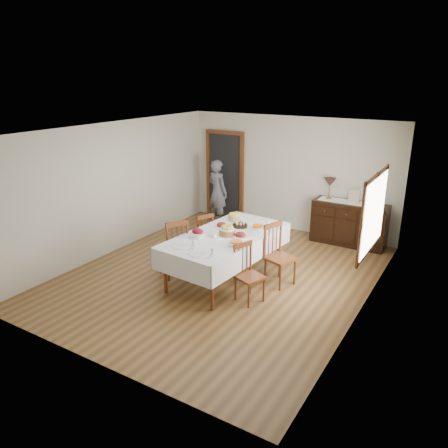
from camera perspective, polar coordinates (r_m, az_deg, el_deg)
The scene contains 26 objects.
ground at distance 8.00m, azimuth -0.37°, elevation -6.65°, with size 6.00×6.00×0.00m, color brown.
room_shell at distance 7.86m, azimuth 0.31°, elevation 5.60°, with size 5.02×6.02×2.65m.
dining_table at distance 7.58m, azimuth 0.23°, elevation -2.06°, with size 1.43×2.52×0.84m.
chair_left_near at distance 7.79m, azimuth -6.51°, elevation -3.10°, with size 0.61×0.61×1.08m.
chair_left_far at distance 8.49m, azimuth -2.90°, elevation -1.58°, with size 0.51×0.51×0.95m.
chair_right_near at distance 6.97m, azimuth 3.12°, elevation -6.36°, with size 0.51×0.51×0.95m.
chair_right_far at distance 7.56m, azimuth 7.10°, elevation -3.91°, with size 0.57×0.57×1.07m.
sideboard at distance 9.62m, azimuth 16.02°, elevation 0.08°, with size 1.54×0.56×0.92m.
person at distance 10.47m, azimuth -0.86°, elevation 4.46°, with size 0.52×0.33×1.67m, color #555862.
bread_basket at distance 7.50m, azimuth 0.42°, elevation -0.87°, with size 0.28×0.28×0.17m.
egg_basket at distance 7.93m, azimuth 2.08°, elevation -0.11°, with size 0.27×0.27×0.11m.
ham_platter_a at distance 7.90m, azimuth -0.31°, elevation -0.21°, with size 0.29×0.29×0.11m.
ham_platter_b at distance 7.43m, azimuth 2.18°, elevation -1.49°, with size 0.29×0.29×0.11m.
beet_bowl at distance 7.42m, azimuth -3.46°, elevation -1.24°, with size 0.26×0.26×0.16m.
carrot_bowl at distance 7.78m, azimuth 4.41°, elevation -0.48°, with size 0.20×0.20×0.09m.
pineapple_bowl at distance 8.28m, azimuth 1.38°, elevation 0.91°, with size 0.24×0.24×0.13m.
casserole_dish at distance 7.07m, azimuth 1.59°, elevation -2.54°, with size 0.26×0.26×0.08m.
butter_dish at distance 7.43m, azimuth -1.56°, elevation -1.44°, with size 0.15×0.10×0.07m.
setting_left at distance 7.04m, azimuth -5.11°, elevation -2.81°, with size 0.43×0.31×0.10m.
setting_right at distance 6.72m, azimuth -2.69°, elevation -3.87°, with size 0.43×0.31×0.10m.
glass_far_a at distance 8.22m, azimuth 2.15°, elevation 0.69°, with size 0.07×0.07×0.10m.
glass_far_b at distance 7.96m, azimuth 5.76°, elevation 0.01°, with size 0.06×0.06×0.11m.
runner at distance 9.50m, azimuth 16.17°, elevation 2.77°, with size 1.30×0.35×0.01m.
table_lamp at distance 9.55m, azimuth 13.66°, elevation 5.24°, with size 0.26×0.26×0.46m.
picture_frame at distance 9.40m, azimuth 16.62°, elevation 3.40°, with size 0.22×0.08×0.28m.
deco_bowl at distance 9.41m, azimuth 19.25°, elevation 2.44°, with size 0.20×0.20×0.06m.
Camera 1 is at (3.78, -6.14, 3.46)m, focal length 35.00 mm.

